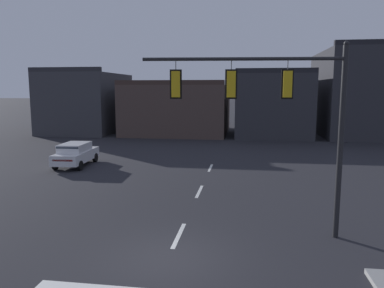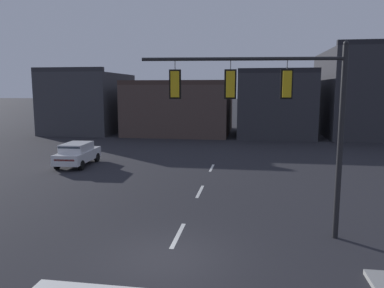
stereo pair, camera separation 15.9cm
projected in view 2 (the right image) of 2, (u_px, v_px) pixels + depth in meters
ground_plane at (166, 260)px, 11.73m from camera, size 400.00×400.00×0.00m
lane_centreline at (178, 235)px, 13.68m from camera, size 0.16×26.40×0.01m
signal_mast_near_side at (277, 104)px, 12.93m from camera, size 7.01×0.80×6.94m
car_lot_nearside at (77, 153)px, 26.11m from camera, size 2.11×4.53×1.61m
building_row at (287, 99)px, 43.39m from camera, size 52.58×13.70×11.24m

